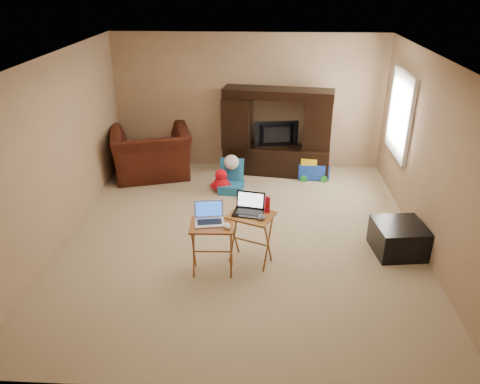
# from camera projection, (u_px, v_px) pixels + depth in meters

# --- Properties ---
(floor) EXTENTS (5.50, 5.50, 0.00)m
(floor) POSITION_uv_depth(u_px,v_px,m) (241.00, 236.00, 6.75)
(floor) COLOR beige
(floor) RESTS_ON ground
(ceiling) EXTENTS (5.50, 5.50, 0.00)m
(ceiling) POSITION_uv_depth(u_px,v_px,m) (241.00, 59.00, 5.67)
(ceiling) COLOR silver
(ceiling) RESTS_ON ground
(wall_back) EXTENTS (5.00, 0.00, 5.00)m
(wall_back) POSITION_uv_depth(u_px,v_px,m) (248.00, 102.00, 8.69)
(wall_back) COLOR tan
(wall_back) RESTS_ON ground
(wall_front) EXTENTS (5.00, 0.00, 5.00)m
(wall_front) POSITION_uv_depth(u_px,v_px,m) (223.00, 278.00, 3.73)
(wall_front) COLOR tan
(wall_front) RESTS_ON ground
(wall_left) EXTENTS (0.00, 5.50, 5.50)m
(wall_left) POSITION_uv_depth(u_px,v_px,m) (57.00, 151.00, 6.33)
(wall_left) COLOR tan
(wall_left) RESTS_ON ground
(wall_right) EXTENTS (0.00, 5.50, 5.50)m
(wall_right) POSITION_uv_depth(u_px,v_px,m) (432.00, 159.00, 6.09)
(wall_right) COLOR tan
(wall_right) RESTS_ON ground
(window_pane) EXTENTS (0.00, 1.20, 1.20)m
(window_pane) POSITION_uv_depth(u_px,v_px,m) (402.00, 114.00, 7.42)
(window_pane) COLOR white
(window_pane) RESTS_ON ground
(window_frame) EXTENTS (0.06, 1.14, 1.34)m
(window_frame) POSITION_uv_depth(u_px,v_px,m) (400.00, 114.00, 7.42)
(window_frame) COLOR white
(window_frame) RESTS_ON ground
(entertainment_center) EXTENTS (2.00, 0.75, 1.59)m
(entertainment_center) POSITION_uv_depth(u_px,v_px,m) (277.00, 132.00, 8.52)
(entertainment_center) COLOR black
(entertainment_center) RESTS_ON floor
(television) EXTENTS (0.82, 0.23, 0.47)m
(television) POSITION_uv_depth(u_px,v_px,m) (277.00, 135.00, 8.49)
(television) COLOR black
(television) RESTS_ON entertainment_center
(recliner) EXTENTS (1.66, 1.54, 0.89)m
(recliner) POSITION_uv_depth(u_px,v_px,m) (151.00, 153.00, 8.55)
(recliner) COLOR #43190E
(recliner) RESTS_ON floor
(child_rocker) EXTENTS (0.45, 0.51, 0.55)m
(child_rocker) POSITION_uv_depth(u_px,v_px,m) (231.00, 177.00, 8.00)
(child_rocker) COLOR #185C88
(child_rocker) RESTS_ON floor
(plush_toy) EXTENTS (0.38, 0.32, 0.42)m
(plush_toy) POSITION_uv_depth(u_px,v_px,m) (221.00, 181.00, 8.01)
(plush_toy) COLOR red
(plush_toy) RESTS_ON floor
(push_toy) EXTENTS (0.57, 0.41, 0.43)m
(push_toy) POSITION_uv_depth(u_px,v_px,m) (313.00, 168.00, 8.53)
(push_toy) COLOR #163EB7
(push_toy) RESTS_ON floor
(ottoman) EXTENTS (0.72, 0.72, 0.42)m
(ottoman) POSITION_uv_depth(u_px,v_px,m) (399.00, 238.00, 6.29)
(ottoman) COLOR black
(ottoman) RESTS_ON floor
(tray_table_left) EXTENTS (0.54, 0.44, 0.69)m
(tray_table_left) POSITION_uv_depth(u_px,v_px,m) (212.00, 249.00, 5.81)
(tray_table_left) COLOR #A25B27
(tray_table_left) RESTS_ON floor
(tray_table_right) EXTENTS (0.67, 0.61, 0.70)m
(tray_table_right) POSITION_uv_depth(u_px,v_px,m) (251.00, 239.00, 6.01)
(tray_table_right) COLOR #9D5926
(tray_table_right) RESTS_ON floor
(laptop_left) EXTENTS (0.40, 0.35, 0.24)m
(laptop_left) POSITION_uv_depth(u_px,v_px,m) (209.00, 214.00, 5.64)
(laptop_left) COLOR silver
(laptop_left) RESTS_ON tray_table_left
(laptop_right) EXTENTS (0.42, 0.36, 0.24)m
(laptop_right) POSITION_uv_depth(u_px,v_px,m) (248.00, 205.00, 5.83)
(laptop_right) COLOR black
(laptop_right) RESTS_ON tray_table_right
(mouse_left) EXTENTS (0.13, 0.16, 0.06)m
(mouse_left) POSITION_uv_depth(u_px,v_px,m) (227.00, 226.00, 5.58)
(mouse_left) COLOR white
(mouse_left) RESTS_ON tray_table_left
(mouse_right) EXTENTS (0.12, 0.16, 0.06)m
(mouse_right) POSITION_uv_depth(u_px,v_px,m) (261.00, 217.00, 5.73)
(mouse_right) COLOR #434348
(mouse_right) RESTS_ON tray_table_right
(water_bottle) EXTENTS (0.07, 0.07, 0.22)m
(water_bottle) POSITION_uv_depth(u_px,v_px,m) (267.00, 204.00, 5.87)
(water_bottle) COLOR red
(water_bottle) RESTS_ON tray_table_right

